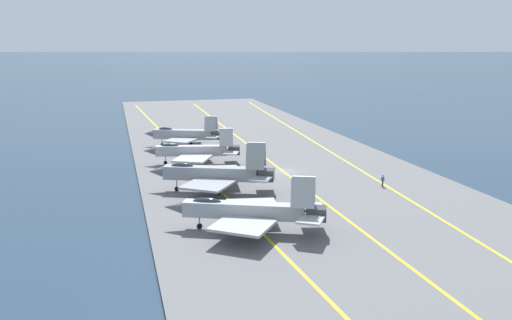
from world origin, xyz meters
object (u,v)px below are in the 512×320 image
(parked_jet_fourth, at_px, (185,134))
(parked_jet_nearest, at_px, (248,210))
(crew_blue_vest, at_px, (383,180))
(parked_jet_second, at_px, (213,173))
(parked_jet_third, at_px, (194,151))

(parked_jet_fourth, bearing_deg, parked_jet_nearest, -179.63)
(parked_jet_fourth, bearing_deg, crew_blue_vest, -147.85)
(parked_jet_second, bearing_deg, parked_jet_third, 0.04)
(parked_jet_third, distance_m, parked_jet_fourth, 15.51)
(parked_jet_nearest, distance_m, crew_blue_vest, 25.79)
(parked_jet_fourth, relative_size, crew_blue_vest, 9.03)
(parked_jet_third, height_order, crew_blue_vest, parked_jet_third)
(parked_jet_nearest, distance_m, parked_jet_third, 33.34)
(parked_jet_second, xyz_separation_m, parked_jet_fourth, (32.88, -0.45, -0.23))
(parked_jet_third, bearing_deg, parked_jet_second, -179.96)
(parked_jet_fourth, height_order, crew_blue_vest, parked_jet_fourth)
(parked_jet_nearest, bearing_deg, parked_jet_third, 1.33)
(parked_jet_nearest, height_order, parked_jet_third, parked_jet_nearest)
(parked_jet_second, xyz_separation_m, crew_blue_vest, (-3.33, -23.20, -1.67))
(parked_jet_nearest, bearing_deg, parked_jet_second, 2.73)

